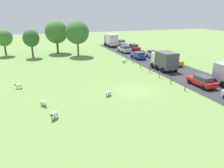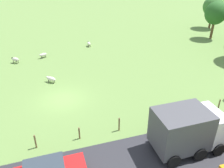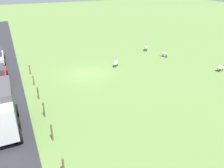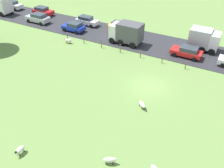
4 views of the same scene
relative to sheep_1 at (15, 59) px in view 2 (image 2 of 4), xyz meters
name	(u,v)px [view 2 (image 2 of 4)]	position (x,y,z in m)	size (l,w,h in m)	color
ground_plane	(63,99)	(10.88, 4.84, -0.52)	(160.00, 160.00, 0.00)	#6B8E47
sheep_1	(15,59)	(0.00, 0.00, 0.00)	(1.01, 1.10, 0.78)	beige
sheep_2	(51,79)	(6.94, 4.04, -0.07)	(1.11, 1.14, 0.68)	silver
sheep_3	(89,43)	(-3.54, 10.61, -0.04)	(1.01, 0.45, 0.71)	silver
sheep_4	(43,55)	(-0.80, 3.56, -0.07)	(0.87, 1.14, 0.68)	beige
tree_0	(216,13)	(-1.28, 31.57, 3.72)	(3.48, 3.48, 6.14)	brown
tree_3	(213,6)	(-7.11, 35.84, 3.61)	(3.83, 3.83, 6.07)	brown
fence_post_0	(35,142)	(16.87, 2.20, 0.05)	(0.12, 0.12, 1.14)	brown
fence_post_1	(79,133)	(16.87, 5.37, -0.01)	(0.12, 0.12, 1.03)	brown
fence_post_2	(119,124)	(16.87, 8.54, 0.08)	(0.12, 0.12, 1.20)	brown
fence_post_3	(155,117)	(16.87, 11.71, 0.12)	(0.12, 0.12, 1.29)	brown
fence_post_4	(189,110)	(16.87, 14.88, 0.12)	(0.12, 0.12, 1.28)	brown
fence_post_5	(219,105)	(16.87, 18.05, 0.03)	(0.12, 0.12, 1.10)	brown
truck_0	(187,129)	(20.15, 12.33, 1.28)	(2.84, 4.84, 3.23)	white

